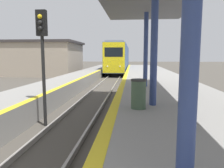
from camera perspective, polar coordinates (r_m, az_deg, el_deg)
train at (r=36.58m, az=1.89°, el=6.84°), size 2.70×21.70×4.49m
signal_near at (r=8.34m, az=-17.74°, el=9.41°), size 0.36×0.31×4.23m
trash_bin at (r=6.97m, az=6.94°, el=-2.57°), size 0.49×0.49×0.94m
station_building at (r=32.56m, az=-19.96°, el=6.36°), size 12.99×8.35×4.57m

